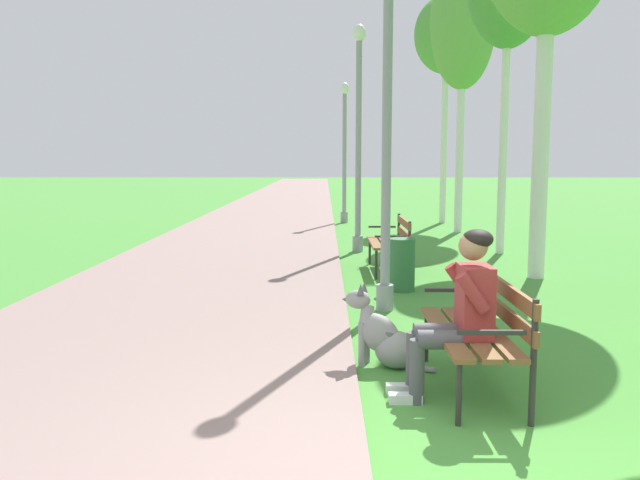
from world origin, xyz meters
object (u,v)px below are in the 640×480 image
object	(u,v)px
person_seated_on_near_bench	(459,308)
lamp_post_mid	(359,136)
lamp_post_near	(387,107)
lamp_post_far	(344,151)
park_bench_mid	(392,239)
birch_tree_fifth	(463,25)
birch_tree_sixth	(446,36)
park_bench_near	(481,324)
dog_grey	(384,337)
litter_bin	(401,265)

from	to	relation	value
person_seated_on_near_bench	lamp_post_mid	size ratio (longest dim) A/B	0.30
lamp_post_near	lamp_post_mid	bearing A→B (deg)	90.81
lamp_post_near	lamp_post_far	size ratio (longest dim) A/B	1.18
lamp_post_mid	person_seated_on_near_bench	bearing A→B (deg)	-87.47
park_bench_mid	lamp_post_far	world-z (taller)	lamp_post_far
park_bench_mid	birch_tree_fifth	size ratio (longest dim) A/B	0.23
lamp_post_near	lamp_post_mid	xyz separation A→B (m)	(-0.07, 4.87, -0.16)
lamp_post_near	lamp_post_mid	size ratio (longest dim) A/B	1.07
lamp_post_mid	birch_tree_sixth	bearing A→B (deg)	65.24
park_bench_near	dog_grey	size ratio (longest dim) A/B	1.90
birch_tree_sixth	lamp_post_far	bearing A→B (deg)	-179.90
dog_grey	lamp_post_mid	world-z (taller)	lamp_post_mid
park_bench_near	dog_grey	bearing A→B (deg)	141.36
park_bench_mid	lamp_post_far	distance (m)	8.04
birch_tree_fifth	litter_bin	bearing A→B (deg)	-107.16
park_bench_mid	birch_tree_sixth	size ratio (longest dim) A/B	0.25
park_bench_mid	birch_tree_sixth	distance (m)	9.35
park_bench_near	dog_grey	distance (m)	0.90
lamp_post_mid	dog_grey	bearing A→B (deg)	-91.07
dog_grey	lamp_post_far	xyz separation A→B (m)	(0.04, 12.64, 1.71)
park_bench_mid	litter_bin	xyz separation A→B (m)	(-0.03, -1.51, -0.16)
lamp_post_near	lamp_post_far	bearing A→B (deg)	90.86
park_bench_near	birch_tree_fifth	world-z (taller)	birch_tree_fifth
person_seated_on_near_bench	birch_tree_sixth	xyz separation A→B (m)	(2.28, 13.38, 4.32)
park_bench_near	lamp_post_near	distance (m)	3.24
lamp_post_far	birch_tree_sixth	xyz separation A→B (m)	(2.71, 0.00, 3.03)
park_bench_mid	lamp_post_near	bearing A→B (deg)	-97.56
dog_grey	lamp_post_near	world-z (taller)	lamp_post_near
birch_tree_fifth	litter_bin	xyz separation A→B (m)	(-2.19, -7.09, -4.49)
person_seated_on_near_bench	lamp_post_far	xyz separation A→B (m)	(-0.43, 13.38, 1.29)
birch_tree_fifth	park_bench_mid	bearing A→B (deg)	-111.16
birch_tree_fifth	litter_bin	size ratio (longest dim) A/B	9.20
birch_tree_sixth	park_bench_mid	bearing A→B (deg)	-105.57
park_bench_near	birch_tree_sixth	xyz separation A→B (m)	(2.07, 13.19, 4.49)
lamp_post_far	litter_bin	distance (m)	9.55
lamp_post_far	dog_grey	bearing A→B (deg)	-90.19
park_bench_near	lamp_post_far	size ratio (longest dim) A/B	0.39
park_bench_near	birch_tree_fifth	xyz separation A→B (m)	(2.03, 10.87, 4.33)
park_bench_mid	lamp_post_near	distance (m)	3.23
dog_grey	lamp_post_near	distance (m)	2.95
lamp_post_near	litter_bin	size ratio (longest dim) A/B	6.43
dog_grey	birch_tree_fifth	distance (m)	11.62
lamp_post_mid	birch_tree_fifth	xyz separation A→B (m)	(2.58, 3.36, 2.67)
lamp_post_near	litter_bin	bearing A→B (deg)	74.21
lamp_post_near	dog_grey	bearing A→B (deg)	-95.43
lamp_post_near	lamp_post_far	xyz separation A→B (m)	(-0.16, 10.54, -0.36)
dog_grey	lamp_post_near	bearing A→B (deg)	84.57
lamp_post_near	litter_bin	xyz separation A→B (m)	(0.32, 1.14, -1.98)
lamp_post_far	birch_tree_fifth	world-z (taller)	birch_tree_fifth
person_seated_on_near_bench	dog_grey	distance (m)	0.97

